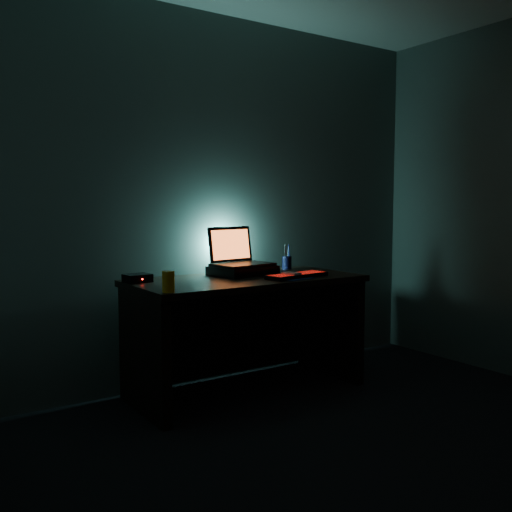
# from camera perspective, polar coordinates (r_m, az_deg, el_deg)

# --- Properties ---
(room) EXTENTS (3.50, 4.00, 2.50)m
(room) POSITION_cam_1_polar(r_m,az_deg,el_deg) (2.44, 20.19, 5.63)
(room) COLOR black
(room) RESTS_ON ground
(desk) EXTENTS (1.50, 0.70, 0.75)m
(desk) POSITION_cam_1_polar(r_m,az_deg,el_deg) (3.75, -1.39, -5.98)
(desk) COLOR black
(desk) RESTS_ON ground
(riser) EXTENTS (0.44, 0.36, 0.06)m
(riser) POSITION_cam_1_polar(r_m,az_deg,el_deg) (3.80, -1.33, -1.45)
(riser) COLOR black
(riser) RESTS_ON desk
(laptop) EXTENTS (0.41, 0.34, 0.26)m
(laptop) POSITION_cam_1_polar(r_m,az_deg,el_deg) (3.83, -1.83, -0.04)
(laptop) COLOR black
(laptop) RESTS_ON riser
(keyboard) EXTENTS (0.46, 0.20, 0.03)m
(keyboard) POSITION_cam_1_polar(r_m,az_deg,el_deg) (3.67, 4.12, -1.95)
(keyboard) COLOR black
(keyboard) RESTS_ON desk
(mousepad) EXTENTS (0.25, 0.24, 0.00)m
(mousepad) POSITION_cam_1_polar(r_m,az_deg,el_deg) (3.63, 3.58, -2.21)
(mousepad) COLOR #0B224E
(mousepad) RESTS_ON desk
(mouse) EXTENTS (0.09, 0.12, 0.03)m
(mouse) POSITION_cam_1_polar(r_m,az_deg,el_deg) (3.63, 3.58, -1.92)
(mouse) COLOR #949399
(mouse) RESTS_ON mousepad
(pen_cup) EXTENTS (0.08, 0.08, 0.10)m
(pen_cup) POSITION_cam_1_polar(r_m,az_deg,el_deg) (4.13, 3.12, -0.67)
(pen_cup) COLOR black
(pen_cup) RESTS_ON desk
(juice_glass) EXTENTS (0.07, 0.07, 0.11)m
(juice_glass) POSITION_cam_1_polar(r_m,az_deg,el_deg) (3.08, -8.76, -2.54)
(juice_glass) COLOR #EBA10C
(juice_glass) RESTS_ON desk
(router) EXTENTS (0.16, 0.14, 0.05)m
(router) POSITION_cam_1_polar(r_m,az_deg,el_deg) (3.51, -11.77, -2.19)
(router) COLOR black
(router) RESTS_ON desk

